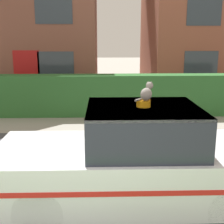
% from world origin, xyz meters
% --- Properties ---
extents(road_strip, '(28.00, 5.60, 0.01)m').
position_xyz_m(road_strip, '(0.00, 3.60, 0.01)').
color(road_strip, '#424247').
rests_on(road_strip, ground).
extents(garden_hedge, '(9.81, 0.73, 1.37)m').
position_xyz_m(garden_hedge, '(0.73, 8.46, 0.69)').
color(garden_hedge, '#2D662D').
rests_on(garden_hedge, ground).
extents(police_car, '(4.11, 1.73, 1.68)m').
position_xyz_m(police_car, '(0.77, 2.53, 0.73)').
color(police_car, black).
rests_on(police_car, road_strip).
extents(cat, '(0.30, 0.26, 0.28)m').
position_xyz_m(cat, '(0.95, 2.51, 1.80)').
color(cat, gray).
rests_on(cat, police_car).
extents(house_left, '(7.14, 6.99, 7.21)m').
position_xyz_m(house_left, '(-3.34, 13.66, 3.68)').
color(house_left, brown).
rests_on(house_left, ground).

